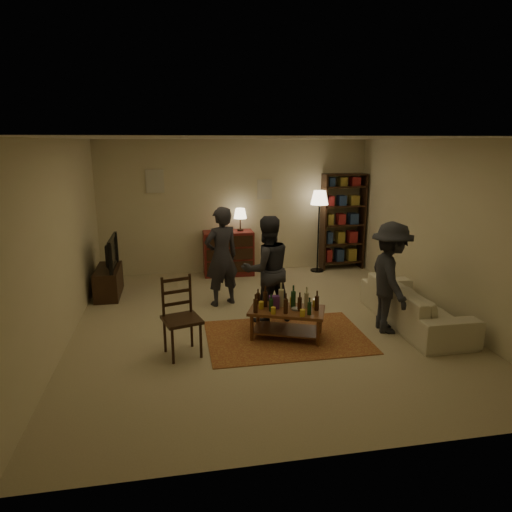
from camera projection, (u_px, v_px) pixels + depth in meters
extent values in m
plane|color=#C6B793|center=(264.00, 324.00, 6.83)|extent=(6.00, 6.00, 0.00)
plane|color=beige|center=(236.00, 207.00, 9.36)|extent=(5.50, 0.00, 5.50)
plane|color=beige|center=(61.00, 243.00, 6.02)|extent=(0.00, 6.00, 6.00)
plane|color=beige|center=(440.00, 229.00, 6.98)|extent=(0.00, 6.00, 6.00)
plane|color=beige|center=(339.00, 310.00, 3.64)|extent=(5.50, 0.00, 5.50)
plane|color=white|center=(265.00, 138.00, 6.17)|extent=(6.00, 6.00, 0.00)
cube|color=beige|center=(155.00, 181.00, 8.93)|extent=(0.35, 0.03, 0.45)
cube|color=beige|center=(265.00, 189.00, 9.36)|extent=(0.30, 0.03, 0.40)
cube|color=maroon|center=(286.00, 337.00, 6.37)|extent=(2.20, 1.50, 0.01)
cube|color=brown|center=(287.00, 311.00, 6.28)|extent=(1.15, 0.89, 0.04)
cube|color=brown|center=(287.00, 330.00, 6.35)|extent=(1.02, 0.76, 0.02)
cylinder|color=brown|center=(252.00, 328.00, 6.21)|extent=(0.05, 0.05, 0.38)
cylinder|color=brown|center=(318.00, 334.00, 6.04)|extent=(0.05, 0.05, 0.38)
cylinder|color=brown|center=(258.00, 317.00, 6.62)|extent=(0.05, 0.05, 0.38)
cylinder|color=brown|center=(320.00, 321.00, 6.45)|extent=(0.05, 0.05, 0.38)
cylinder|color=gold|center=(261.00, 305.00, 6.28)|extent=(0.07, 0.07, 0.10)
cylinder|color=gold|center=(273.00, 310.00, 6.10)|extent=(0.07, 0.07, 0.09)
cylinder|color=gold|center=(292.00, 301.00, 6.43)|extent=(0.07, 0.07, 0.11)
cylinder|color=gold|center=(303.00, 313.00, 6.02)|extent=(0.07, 0.07, 0.09)
cylinder|color=gold|center=(315.00, 303.00, 6.38)|extent=(0.07, 0.07, 0.10)
cube|color=#5A2D7C|center=(274.00, 302.00, 6.30)|extent=(0.15, 0.10, 0.18)
cylinder|color=gray|center=(295.00, 309.00, 6.23)|extent=(0.12, 0.12, 0.03)
cube|color=black|center=(182.00, 320.00, 5.74)|extent=(0.55, 0.55, 0.04)
cylinder|color=black|center=(173.00, 346.00, 5.56)|extent=(0.04, 0.04, 0.47)
cylinder|color=black|center=(201.00, 340.00, 5.72)|extent=(0.04, 0.04, 0.47)
cylinder|color=black|center=(165.00, 335.00, 5.88)|extent=(0.04, 0.04, 0.47)
cylinder|color=black|center=(192.00, 330.00, 6.03)|extent=(0.04, 0.04, 0.47)
cube|color=black|center=(177.00, 294.00, 5.83)|extent=(0.36, 0.13, 0.53)
cube|color=black|center=(109.00, 282.00, 8.06)|extent=(0.40, 1.00, 0.50)
imported|color=black|center=(107.00, 253.00, 7.93)|extent=(0.13, 0.97, 0.56)
cube|color=maroon|center=(228.00, 253.00, 9.28)|extent=(1.00, 0.48, 0.90)
cube|color=black|center=(230.00, 267.00, 9.10)|extent=(0.92, 0.02, 0.22)
cube|color=black|center=(230.00, 255.00, 9.03)|extent=(0.92, 0.02, 0.22)
cube|color=black|center=(230.00, 242.00, 8.97)|extent=(0.92, 0.02, 0.22)
cylinder|color=black|center=(240.00, 230.00, 9.21)|extent=(0.12, 0.12, 0.04)
cylinder|color=black|center=(240.00, 224.00, 9.18)|extent=(0.02, 0.02, 0.22)
cone|color=#FFE5B2|center=(240.00, 213.00, 9.13)|extent=(0.26, 0.26, 0.20)
cube|color=black|center=(323.00, 223.00, 9.56)|extent=(0.04, 0.34, 2.00)
cube|color=black|center=(362.00, 222.00, 9.71)|extent=(0.04, 0.34, 2.00)
cube|color=black|center=(341.00, 261.00, 9.84)|extent=(0.90, 0.34, 0.03)
cube|color=black|center=(342.00, 243.00, 9.74)|extent=(0.90, 0.34, 0.03)
cube|color=black|center=(343.00, 225.00, 9.64)|extent=(0.90, 0.34, 0.03)
cube|color=black|center=(344.00, 206.00, 9.55)|extent=(0.90, 0.34, 0.03)
cube|color=black|center=(344.00, 187.00, 9.45)|extent=(0.90, 0.34, 0.03)
cube|color=black|center=(345.00, 174.00, 9.39)|extent=(0.90, 0.34, 0.03)
cube|color=maroon|center=(328.00, 255.00, 9.75)|extent=(0.12, 0.22, 0.26)
cube|color=navy|center=(339.00, 255.00, 9.80)|extent=(0.15, 0.22, 0.26)
cube|color=olive|center=(351.00, 254.00, 9.84)|extent=(0.18, 0.22, 0.26)
cube|color=navy|center=(329.00, 237.00, 9.66)|extent=(0.12, 0.22, 0.24)
cube|color=olive|center=(340.00, 237.00, 9.70)|extent=(0.15, 0.22, 0.24)
cube|color=maroon|center=(352.00, 236.00, 9.75)|extent=(0.18, 0.22, 0.24)
cube|color=olive|center=(329.00, 219.00, 9.56)|extent=(0.12, 0.22, 0.22)
cube|color=maroon|center=(341.00, 219.00, 9.61)|extent=(0.15, 0.22, 0.22)
cube|color=navy|center=(353.00, 218.00, 9.65)|extent=(0.18, 0.22, 0.22)
cube|color=maroon|center=(330.00, 201.00, 9.47)|extent=(0.12, 0.22, 0.20)
cube|color=navy|center=(342.00, 200.00, 9.51)|extent=(0.15, 0.22, 0.20)
cube|color=olive|center=(354.00, 200.00, 9.56)|extent=(0.18, 0.22, 0.20)
cube|color=navy|center=(331.00, 182.00, 9.37)|extent=(0.12, 0.22, 0.18)
cube|color=olive|center=(342.00, 181.00, 9.41)|extent=(0.15, 0.22, 0.18)
cube|color=maroon|center=(355.00, 181.00, 9.46)|extent=(0.18, 0.22, 0.18)
cylinder|color=black|center=(317.00, 270.00, 9.63)|extent=(0.28, 0.28, 0.03)
cylinder|color=black|center=(318.00, 236.00, 9.45)|extent=(0.03, 0.03, 1.50)
cone|color=#FFE5B2|center=(320.00, 198.00, 9.26)|extent=(0.36, 0.36, 0.28)
imported|color=beige|center=(415.00, 305.00, 6.76)|extent=(0.81, 2.08, 0.61)
imported|color=#26252C|center=(222.00, 257.00, 7.47)|extent=(0.70, 0.59, 1.65)
imported|color=#2A2A33|center=(267.00, 269.00, 6.79)|extent=(0.89, 0.75, 1.62)
imported|color=#24252B|center=(390.00, 278.00, 6.42)|extent=(0.72, 1.09, 1.59)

